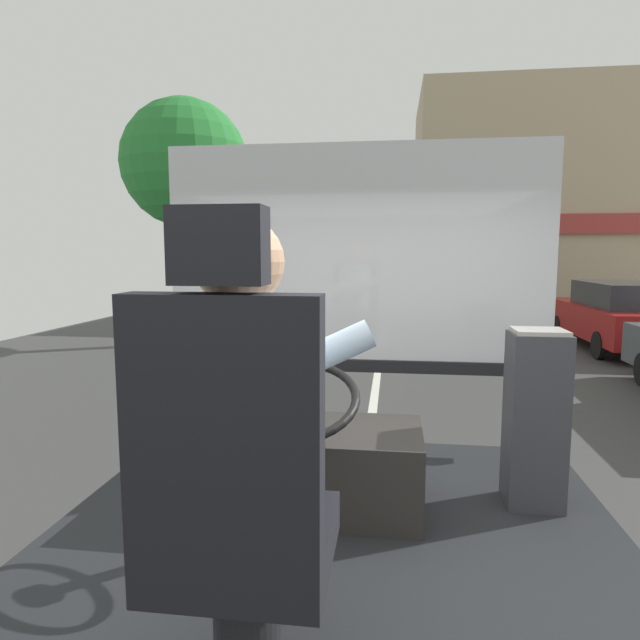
{
  "coord_description": "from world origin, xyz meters",
  "views": [
    {
      "loc": [
        0.24,
        -1.94,
        2.09
      ],
      "look_at": [
        -0.17,
        1.14,
        1.7
      ],
      "focal_mm": 30.66,
      "sensor_mm": 36.0,
      "label": 1
    }
  ],
  "objects_px": {
    "steering_console": "(308,464)",
    "driver_seat": "(237,506)",
    "fare_box": "(535,418)",
    "bus_driver": "(248,411)",
    "parked_car_red": "(619,315)"
  },
  "relations": [
    {
      "from": "driver_seat",
      "to": "steering_console",
      "type": "relative_size",
      "value": 1.23
    },
    {
      "from": "steering_console",
      "to": "driver_seat",
      "type": "bearing_deg",
      "value": -90.0
    },
    {
      "from": "fare_box",
      "to": "parked_car_red",
      "type": "xyz_separation_m",
      "value": [
        4.17,
        9.78,
        -0.52
      ]
    },
    {
      "from": "steering_console",
      "to": "fare_box",
      "type": "bearing_deg",
      "value": 9.46
    },
    {
      "from": "fare_box",
      "to": "parked_car_red",
      "type": "distance_m",
      "value": 10.65
    },
    {
      "from": "steering_console",
      "to": "bus_driver",
      "type": "bearing_deg",
      "value": -90.0
    },
    {
      "from": "parked_car_red",
      "to": "driver_seat",
      "type": "bearing_deg",
      "value": -115.25
    },
    {
      "from": "fare_box",
      "to": "parked_car_red",
      "type": "relative_size",
      "value": 0.2
    },
    {
      "from": "bus_driver",
      "to": "fare_box",
      "type": "bearing_deg",
      "value": 49.31
    },
    {
      "from": "driver_seat",
      "to": "fare_box",
      "type": "bearing_deg",
      "value": 51.81
    },
    {
      "from": "bus_driver",
      "to": "parked_car_red",
      "type": "height_order",
      "value": "bus_driver"
    },
    {
      "from": "driver_seat",
      "to": "parked_car_red",
      "type": "distance_m",
      "value": 12.38
    },
    {
      "from": "driver_seat",
      "to": "steering_console",
      "type": "bearing_deg",
      "value": 90.0
    },
    {
      "from": "steering_console",
      "to": "fare_box",
      "type": "height_order",
      "value": "fare_box"
    },
    {
      "from": "driver_seat",
      "to": "fare_box",
      "type": "relative_size",
      "value": 1.54
    }
  ]
}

